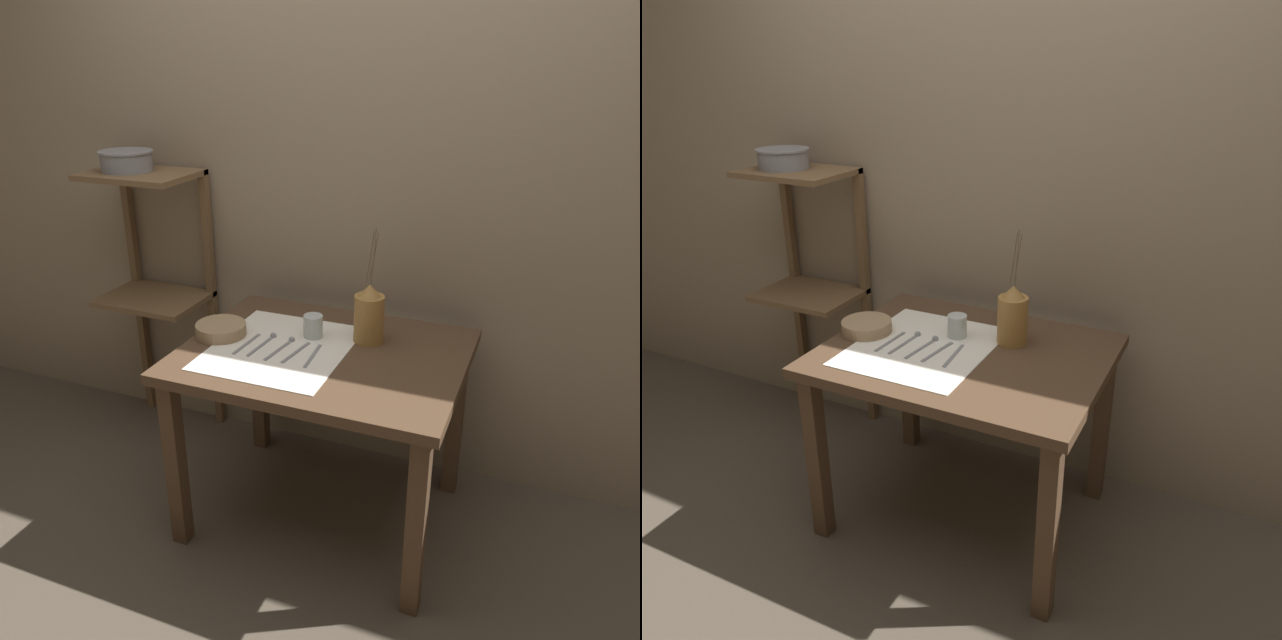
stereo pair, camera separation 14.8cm
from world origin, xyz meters
TOP-DOWN VIEW (x-y plane):
  - ground_plane at (0.00, 0.00)m, footprint 12.00×12.00m
  - stone_wall_back at (0.00, 0.51)m, footprint 7.00×0.06m
  - wooden_table at (0.00, 0.00)m, footprint 1.02×0.80m
  - wooden_shelf_unit at (-0.95, 0.34)m, footprint 0.46×0.34m
  - linen_cloth at (-0.16, -0.04)m, footprint 0.49×0.57m
  - pitcher_with_flowers at (0.13, 0.14)m, footprint 0.11×0.11m
  - wooden_bowl at (-0.42, -0.02)m, footprint 0.19×0.19m
  - glass_tumbler_near at (-0.08, 0.09)m, footprint 0.07×0.07m
  - fork_inner at (-0.28, -0.06)m, footprint 0.02×0.19m
  - spoon_inner at (-0.22, -0.00)m, footprint 0.03×0.20m
  - spoon_outer at (-0.14, -0.01)m, footprint 0.04×0.20m
  - knife_center at (-0.08, -0.06)m, footprint 0.04×0.19m
  - fork_outer at (-0.02, -0.06)m, footprint 0.03×0.19m
  - metal_pot_large at (-1.01, 0.29)m, footprint 0.23×0.23m

SIDE VIEW (x-z plane):
  - ground_plane at x=0.00m, z-range 0.00..0.00m
  - wooden_table at x=0.00m, z-range 0.26..1.01m
  - linen_cloth at x=-0.16m, z-range 0.74..0.75m
  - fork_inner at x=-0.28m, z-range 0.75..0.75m
  - knife_center at x=-0.08m, z-range 0.75..0.75m
  - fork_outer at x=-0.02m, z-range 0.75..0.75m
  - spoon_inner at x=-0.22m, z-range 0.74..0.76m
  - spoon_outer at x=-0.14m, z-range 0.74..0.76m
  - wooden_bowl at x=-0.42m, z-range 0.74..0.79m
  - glass_tumbler_near at x=-0.08m, z-range 0.75..0.83m
  - pitcher_with_flowers at x=0.13m, z-range 0.63..1.07m
  - wooden_shelf_unit at x=-0.95m, z-range 0.24..1.52m
  - stone_wall_back at x=0.00m, z-range 0.00..2.40m
  - metal_pot_large at x=-1.01m, z-range 1.28..1.37m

